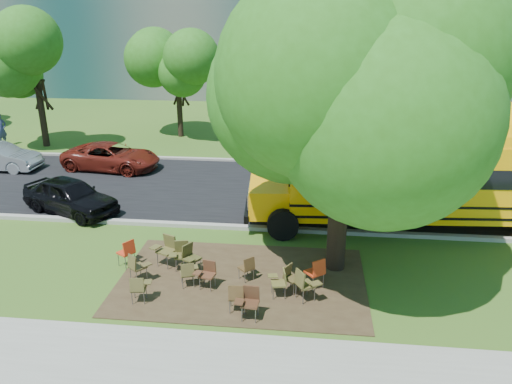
# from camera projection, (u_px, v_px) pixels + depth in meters

# --- Properties ---
(ground) EXTENTS (160.00, 160.00, 0.00)m
(ground) POSITION_uv_depth(u_px,v_px,m) (211.00, 270.00, 14.85)
(ground) COLOR #31591B
(ground) RESTS_ON ground
(dirt_patch) EXTENTS (7.00, 4.50, 0.03)m
(dirt_patch) POSITION_uv_depth(u_px,v_px,m) (242.00, 280.00, 14.28)
(dirt_patch) COLOR #382819
(dirt_patch) RESTS_ON ground
(asphalt_road) EXTENTS (80.00, 8.00, 0.04)m
(asphalt_road) POSITION_uv_depth(u_px,v_px,m) (243.00, 189.00, 21.37)
(asphalt_road) COLOR black
(asphalt_road) RESTS_ON ground
(kerb_near) EXTENTS (80.00, 0.25, 0.14)m
(kerb_near) POSITION_uv_depth(u_px,v_px,m) (227.00, 227.00, 17.63)
(kerb_near) COLOR gray
(kerb_near) RESTS_ON ground
(kerb_far) EXTENTS (80.00, 0.25, 0.14)m
(kerb_far) POSITION_uv_depth(u_px,v_px,m) (253.00, 161.00, 25.17)
(kerb_far) COLOR gray
(kerb_far) RESTS_ON ground
(bg_tree_0) EXTENTS (5.20, 5.20, 7.18)m
(bg_tree_0) POSITION_uv_depth(u_px,v_px,m) (34.00, 63.00, 26.62)
(bg_tree_0) COLOR black
(bg_tree_0) RESTS_ON ground
(bg_tree_2) EXTENTS (4.80, 4.80, 6.62)m
(bg_tree_2) POSITION_uv_depth(u_px,v_px,m) (177.00, 65.00, 28.82)
(bg_tree_2) COLOR black
(bg_tree_2) RESTS_ON ground
(bg_tree_3) EXTENTS (5.60, 5.60, 7.84)m
(bg_tree_3) POSITION_uv_depth(u_px,v_px,m) (416.00, 56.00, 25.33)
(bg_tree_3) COLOR black
(bg_tree_3) RESTS_ON ground
(main_tree) EXTENTS (7.16, 7.16, 9.19)m
(main_tree) POSITION_uv_depth(u_px,v_px,m) (346.00, 79.00, 13.05)
(main_tree) COLOR black
(main_tree) RESTS_ON ground
(school_bus) EXTENTS (13.32, 3.86, 3.22)m
(school_bus) POSITION_uv_depth(u_px,v_px,m) (456.00, 177.00, 17.23)
(school_bus) COLOR #FCA607
(school_bus) RESTS_ON ground
(chair_0) EXTENTS (0.54, 0.53, 0.80)m
(chair_0) POSITION_uv_depth(u_px,v_px,m) (139.00, 287.00, 13.03)
(chair_0) COLOR #4C4421
(chair_0) RESTS_ON ground
(chair_1) EXTENTS (0.72, 0.57, 0.84)m
(chair_1) POSITION_uv_depth(u_px,v_px,m) (137.00, 265.00, 14.07)
(chair_1) COLOR #4F4222
(chair_1) RESTS_ON ground
(chair_2) EXTENTS (0.54, 0.60, 0.79)m
(chair_2) POSITION_uv_depth(u_px,v_px,m) (188.00, 272.00, 13.79)
(chair_2) COLOR #4E4522
(chair_2) RESTS_ON ground
(chair_3) EXTENTS (0.61, 0.48, 0.82)m
(chair_3) POSITION_uv_depth(u_px,v_px,m) (207.00, 272.00, 13.75)
(chair_3) COLOR #4F2E1C
(chair_3) RESTS_ON ground
(chair_4) EXTENTS (0.55, 0.53, 0.84)m
(chair_4) POSITION_uv_depth(u_px,v_px,m) (237.00, 295.00, 12.62)
(chair_4) COLOR #483219
(chair_4) RESTS_ON ground
(chair_5) EXTENTS (0.60, 0.52, 0.88)m
(chair_5) POSITION_uv_depth(u_px,v_px,m) (249.00, 300.00, 12.37)
(chair_5) COLOR #442818
(chair_5) RESTS_ON ground
(chair_6) EXTENTS (0.56, 0.55, 0.81)m
(chair_6) POSITION_uv_depth(u_px,v_px,m) (280.00, 280.00, 13.33)
(chair_6) COLOR brown
(chair_6) RESTS_ON ground
(chair_7) EXTENTS (0.77, 0.61, 0.92)m
(chair_7) POSITION_uv_depth(u_px,v_px,m) (304.00, 283.00, 13.08)
(chair_7) COLOR brown
(chair_7) RESTS_ON ground
(chair_8) EXTENTS (0.58, 0.74, 0.88)m
(chair_8) POSITION_uv_depth(u_px,v_px,m) (127.00, 250.00, 14.90)
(chair_8) COLOR red
(chair_8) RESTS_ON ground
(chair_9) EXTENTS (0.79, 0.62, 0.97)m
(chair_9) POSITION_uv_depth(u_px,v_px,m) (166.00, 247.00, 14.94)
(chair_9) COLOR brown
(chair_9) RESTS_ON ground
(chair_10) EXTENTS (0.60, 0.76, 0.90)m
(chair_10) POSITION_uv_depth(u_px,v_px,m) (190.00, 256.00, 14.53)
(chair_10) COLOR #43411D
(chair_10) RESTS_ON ground
(chair_11) EXTENTS (0.52, 0.66, 0.77)m
(chair_11) POSITION_uv_depth(u_px,v_px,m) (248.00, 266.00, 14.12)
(chair_11) COLOR #4D361B
(chair_11) RESTS_ON ground
(chair_12) EXTENTS (0.53, 0.67, 0.79)m
(chair_12) POSITION_uv_depth(u_px,v_px,m) (290.00, 276.00, 13.56)
(chair_12) COLOR #4D4221
(chair_12) RESTS_ON ground
(chair_13) EXTENTS (0.62, 0.78, 0.92)m
(chair_13) POSITION_uv_depth(u_px,v_px,m) (317.00, 270.00, 13.72)
(chair_13) COLOR red
(chair_13) RESTS_ON ground
(chair_14) EXTENTS (0.60, 0.62, 0.89)m
(chair_14) POSITION_uv_depth(u_px,v_px,m) (181.00, 252.00, 14.73)
(chair_14) COLOR #4E4A22
(chair_14) RESTS_ON ground
(black_car) EXTENTS (4.29, 3.06, 1.36)m
(black_car) POSITION_uv_depth(u_px,v_px,m) (70.00, 196.00, 18.79)
(black_car) COLOR black
(black_car) RESTS_ON ground
(bg_car_red) EXTENTS (4.85, 2.70, 1.28)m
(bg_car_red) POSITION_uv_depth(u_px,v_px,m) (112.00, 157.00, 23.86)
(bg_car_red) COLOR #54150E
(bg_car_red) RESTS_ON ground
(pedestrian_a) EXTENTS (0.64, 0.79, 1.88)m
(pedestrian_a) POSITION_uv_depth(u_px,v_px,m) (1.00, 130.00, 27.84)
(pedestrian_a) COLOR navy
(pedestrian_a) RESTS_ON ground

